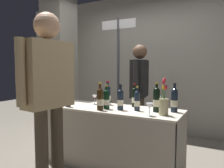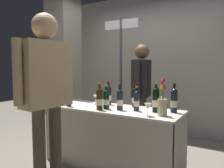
% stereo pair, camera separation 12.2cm
% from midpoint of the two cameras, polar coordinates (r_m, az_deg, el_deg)
% --- Properties ---
extents(ground_plane, '(12.00, 12.00, 0.00)m').
position_cam_midpoint_polar(ground_plane, '(2.95, 1.26, -20.76)').
color(ground_plane, gray).
extents(back_partition, '(6.32, 0.12, 2.68)m').
position_cam_midpoint_polar(back_partition, '(4.29, 13.14, 5.46)').
color(back_partition, '#9E998E').
rests_on(back_partition, ground_plane).
extents(concrete_pillar, '(0.51, 0.51, 3.42)m').
position_cam_midpoint_polar(concrete_pillar, '(4.39, -11.95, 10.28)').
color(concrete_pillar, gray).
rests_on(concrete_pillar, ground_plane).
extents(tasting_table, '(1.72, 0.60, 0.75)m').
position_cam_midpoint_polar(tasting_table, '(2.78, 1.28, -11.21)').
color(tasting_table, beige).
rests_on(tasting_table, ground_plane).
extents(featured_wine_bottle, '(0.07, 0.07, 0.31)m').
position_cam_midpoint_polar(featured_wine_bottle, '(2.56, 3.45, -4.05)').
color(featured_wine_bottle, '#192333').
rests_on(featured_wine_bottle, tasting_table).
extents(display_bottle_0, '(0.07, 0.07, 0.29)m').
position_cam_midpoint_polar(display_bottle_0, '(2.54, 7.87, -4.35)').
color(display_bottle_0, '#192333').
rests_on(display_bottle_0, tasting_table).
extents(display_bottle_1, '(0.08, 0.08, 0.33)m').
position_cam_midpoint_polar(display_bottle_1, '(2.57, -1.96, -3.86)').
color(display_bottle_1, '#38230F').
rests_on(display_bottle_1, tasting_table).
extents(display_bottle_2, '(0.08, 0.08, 0.32)m').
position_cam_midpoint_polar(display_bottle_2, '(2.93, 0.24, -2.84)').
color(display_bottle_2, '#192333').
rests_on(display_bottle_2, tasting_table).
extents(display_bottle_3, '(0.07, 0.07, 0.30)m').
position_cam_midpoint_polar(display_bottle_3, '(2.77, 7.27, -3.49)').
color(display_bottle_3, black).
rests_on(display_bottle_3, tasting_table).
extents(display_bottle_4, '(0.08, 0.08, 0.33)m').
position_cam_midpoint_polar(display_bottle_4, '(2.53, 17.43, -4.11)').
color(display_bottle_4, '#192333').
rests_on(display_bottle_4, tasting_table).
extents(display_bottle_5, '(0.07, 0.07, 0.35)m').
position_cam_midpoint_polar(display_bottle_5, '(2.85, -10.22, -2.90)').
color(display_bottle_5, '#192333').
rests_on(display_bottle_5, tasting_table).
extents(display_bottle_6, '(0.08, 0.08, 0.30)m').
position_cam_midpoint_polar(display_bottle_6, '(2.63, -0.22, -3.93)').
color(display_bottle_6, black).
rests_on(display_bottle_6, tasting_table).
extents(display_bottle_7, '(0.08, 0.08, 0.34)m').
position_cam_midpoint_polar(display_bottle_7, '(2.49, 12.91, -4.04)').
color(display_bottle_7, black).
rests_on(display_bottle_7, tasting_table).
extents(wine_glass_near_vendor, '(0.07, 0.07, 0.13)m').
position_cam_midpoint_polar(wine_glass_near_vendor, '(2.98, -3.21, -3.55)').
color(wine_glass_near_vendor, silver).
rests_on(wine_glass_near_vendor, tasting_table).
extents(wine_glass_mid, '(0.08, 0.08, 0.14)m').
position_cam_midpoint_polar(wine_glass_mid, '(2.29, 11.00, -5.96)').
color(wine_glass_mid, silver).
rests_on(wine_glass_mid, tasting_table).
extents(flower_vase, '(0.10, 0.10, 0.40)m').
position_cam_midpoint_polar(flower_vase, '(2.34, 14.68, -5.32)').
color(flower_vase, tan).
rests_on(flower_vase, tasting_table).
extents(brochure_stand, '(0.04, 0.17, 0.16)m').
position_cam_midpoint_polar(brochure_stand, '(2.63, 13.64, -5.08)').
color(brochure_stand, silver).
rests_on(brochure_stand, tasting_table).
extents(vendor_presenter, '(0.28, 0.61, 1.61)m').
position_cam_midpoint_polar(vendor_presenter, '(3.36, 8.86, -0.60)').
color(vendor_presenter, '#4C4233').
rests_on(vendor_presenter, ground_plane).
extents(taster_foreground_right, '(0.26, 0.64, 1.77)m').
position_cam_midpoint_polar(taster_foreground_right, '(2.14, -15.47, -0.55)').
color(taster_foreground_right, '#4C4233').
rests_on(taster_foreground_right, ground_plane).
extents(booth_signpost, '(0.62, 0.04, 2.07)m').
position_cam_midpoint_polar(booth_signpost, '(3.62, 3.32, 4.82)').
color(booth_signpost, '#47474C').
rests_on(booth_signpost, ground_plane).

